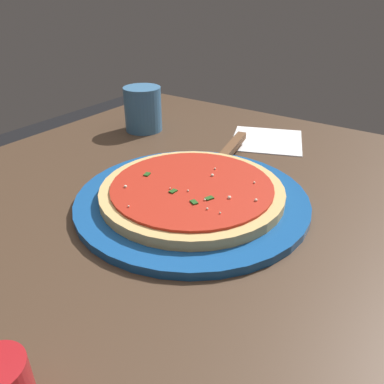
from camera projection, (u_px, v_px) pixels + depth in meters
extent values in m
cube|color=black|center=(167.00, 215.00, 1.31)|extent=(0.06, 0.06, 0.72)
cube|color=#473323|center=(182.00, 196.00, 0.66)|extent=(0.94, 0.85, 0.03)
cylinder|color=#195199|center=(192.00, 200.00, 0.61)|extent=(0.36, 0.36, 0.01)
cylinder|color=#DBB26B|center=(192.00, 192.00, 0.60)|extent=(0.29, 0.29, 0.02)
cylinder|color=red|center=(192.00, 186.00, 0.60)|extent=(0.25, 0.25, 0.00)
sphere|color=#EFEACC|center=(125.00, 187.00, 0.59)|extent=(0.00, 0.00, 0.00)
sphere|color=#EFEACC|center=(212.00, 175.00, 0.62)|extent=(0.01, 0.01, 0.01)
sphere|color=#EFEACC|center=(129.00, 206.00, 0.54)|extent=(0.00, 0.00, 0.00)
sphere|color=#EFEACC|center=(230.00, 198.00, 0.56)|extent=(0.00, 0.00, 0.00)
sphere|color=#EFEACC|center=(254.00, 183.00, 0.60)|extent=(0.00, 0.00, 0.00)
sphere|color=#EFEACC|center=(215.00, 169.00, 0.65)|extent=(0.00, 0.00, 0.00)
sphere|color=#EFEACC|center=(188.00, 191.00, 0.58)|extent=(0.00, 0.00, 0.00)
sphere|color=#EFEACC|center=(220.00, 213.00, 0.52)|extent=(0.00, 0.00, 0.00)
sphere|color=#EFEACC|center=(207.00, 209.00, 0.53)|extent=(0.00, 0.00, 0.00)
sphere|color=#EFEACC|center=(205.00, 200.00, 0.55)|extent=(0.00, 0.00, 0.00)
sphere|color=#EFEACC|center=(256.00, 200.00, 0.55)|extent=(0.00, 0.00, 0.00)
sphere|color=#EFEACC|center=(229.00, 198.00, 0.56)|extent=(0.01, 0.01, 0.01)
sphere|color=#EFEACC|center=(170.00, 188.00, 0.58)|extent=(0.00, 0.00, 0.00)
cube|color=#23561E|center=(209.00, 198.00, 0.56)|extent=(0.01, 0.01, 0.00)
cube|color=#23561E|center=(147.00, 174.00, 0.63)|extent=(0.01, 0.01, 0.00)
cube|color=#23561E|center=(194.00, 202.00, 0.55)|extent=(0.01, 0.01, 0.00)
cube|color=#23561E|center=(173.00, 191.00, 0.58)|extent=(0.01, 0.01, 0.00)
cube|color=silver|center=(213.00, 170.00, 0.69)|extent=(0.10, 0.09, 0.00)
cube|color=brown|center=(231.00, 145.00, 0.77)|extent=(0.13, 0.05, 0.01)
cylinder|color=teal|center=(143.00, 109.00, 0.89)|extent=(0.08, 0.08, 0.10)
cube|color=white|center=(267.00, 140.00, 0.85)|extent=(0.20, 0.19, 0.00)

